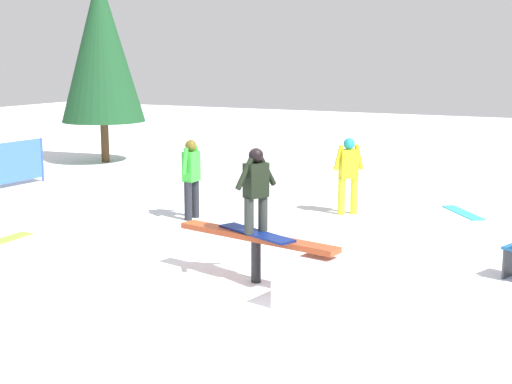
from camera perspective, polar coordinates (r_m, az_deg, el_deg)
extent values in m
plane|color=white|center=(10.15, 0.00, -7.21)|extent=(60.00, 60.00, 0.00)
cylinder|color=black|center=(10.06, 0.00, -5.54)|extent=(0.14, 0.14, 0.62)
cube|color=#A53F1E|center=(9.96, 0.00, -3.62)|extent=(2.61, 0.75, 0.08)
cube|color=white|center=(9.18, 8.58, -7.51)|extent=(2.05, 1.81, 0.55)
cube|color=navy|center=(9.95, 0.00, -3.31)|extent=(1.36, 0.80, 0.03)
cylinder|color=#292F2B|center=(9.97, 0.56, -1.73)|extent=(0.13, 0.13, 0.50)
cylinder|color=#292F2B|center=(9.81, -0.56, -1.94)|extent=(0.13, 0.13, 0.50)
cube|color=black|center=(9.79, 0.00, 0.95)|extent=(0.31, 0.37, 0.48)
cylinder|color=black|center=(9.90, 0.90, 1.70)|extent=(0.20, 0.32, 0.44)
cylinder|color=black|center=(9.65, -0.92, 1.45)|extent=(0.20, 0.32, 0.44)
sphere|color=black|center=(9.74, 0.00, 2.94)|extent=(0.21, 0.21, 0.21)
cylinder|color=#21232A|center=(13.86, -5.46, -0.74)|extent=(0.15, 0.15, 0.75)
cylinder|color=#21232A|center=(14.08, -4.86, -0.54)|extent=(0.15, 0.15, 0.75)
cube|color=green|center=(13.85, -5.21, 2.07)|extent=(0.22, 0.35, 0.58)
cylinder|color=green|center=(13.65, -5.71, 2.48)|extent=(0.09, 0.20, 0.51)
cylinder|color=green|center=(14.02, -4.73, 2.72)|extent=(0.09, 0.20, 0.51)
sphere|color=brown|center=(13.80, -5.23, 3.72)|extent=(0.22, 0.22, 0.22)
cylinder|color=yellow|center=(14.50, 7.85, -0.30)|extent=(0.15, 0.15, 0.74)
cylinder|color=yellow|center=(14.40, 6.86, -0.35)|extent=(0.15, 0.15, 0.74)
cube|color=yellow|center=(14.34, 7.42, 2.26)|extent=(0.40, 0.39, 0.58)
cylinder|color=yellow|center=(14.40, 8.24, 2.80)|extent=(0.21, 0.20, 0.51)
cylinder|color=yellow|center=(14.23, 6.62, 2.75)|extent=(0.21, 0.20, 0.51)
sphere|color=teal|center=(14.28, 7.46, 3.85)|extent=(0.22, 0.22, 0.22)
cube|color=#2FC3C9|center=(15.07, 16.22, -1.60)|extent=(1.06, 1.25, 0.02)
cube|color=#3F3F44|center=(10.96, 19.67, -5.28)|extent=(0.17, 0.38, 0.44)
cylinder|color=blue|center=(18.92, -16.74, 2.49)|extent=(0.06, 0.06, 1.10)
cylinder|color=#4C331E|center=(21.84, -11.99, 3.94)|extent=(0.24, 0.24, 1.22)
cone|color=#194723|center=(21.70, -12.28, 11.25)|extent=(2.45, 2.45, 4.34)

